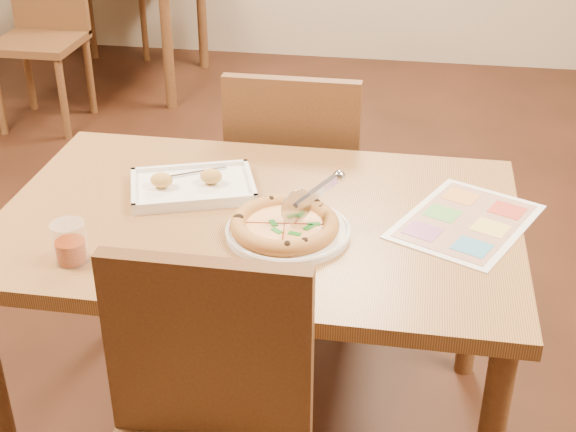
% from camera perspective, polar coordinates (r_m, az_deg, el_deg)
% --- Properties ---
extents(dining_table, '(1.30, 0.85, 0.72)m').
position_cam_1_polar(dining_table, '(2.06, -2.08, -1.95)').
color(dining_table, '#A26941').
rests_on(dining_table, ground).
extents(chair_near, '(0.42, 0.42, 0.47)m').
position_cam_1_polar(chair_near, '(1.63, -6.34, -14.86)').
color(chair_near, brown).
rests_on(chair_near, ground).
extents(chair_far, '(0.42, 0.42, 0.47)m').
position_cam_1_polar(chair_far, '(2.61, 0.55, 3.50)').
color(chair_far, brown).
rests_on(chair_far, ground).
extents(bg_chair_near, '(0.42, 0.42, 0.47)m').
position_cam_1_polar(bg_chair_near, '(4.53, -17.01, 13.48)').
color(bg_chair_near, brown).
rests_on(bg_chair_near, ground).
extents(plate, '(0.32, 0.32, 0.02)m').
position_cam_1_polar(plate, '(1.92, 0.00, -1.09)').
color(plate, white).
rests_on(plate, dining_table).
extents(pizza, '(0.26, 0.26, 0.04)m').
position_cam_1_polar(pizza, '(1.91, -0.25, -0.64)').
color(pizza, '#C57D43').
rests_on(pizza, plate).
extents(pizza_cutter, '(0.13, 0.13, 0.10)m').
position_cam_1_polar(pizza_cutter, '(1.90, 1.61, 1.39)').
color(pizza_cutter, silver).
rests_on(pizza_cutter, pizza).
extents(appetizer_tray, '(0.37, 0.31, 0.06)m').
position_cam_1_polar(appetizer_tray, '(2.13, -6.85, 2.09)').
color(appetizer_tray, white).
rests_on(appetizer_tray, dining_table).
extents(glass_tumbler, '(0.08, 0.08, 0.10)m').
position_cam_1_polar(glass_tumbler, '(1.87, -15.23, -2.00)').
color(glass_tumbler, maroon).
rests_on(glass_tumbler, dining_table).
extents(menu, '(0.41, 0.46, 0.00)m').
position_cam_1_polar(menu, '(2.03, 12.54, -0.36)').
color(menu, silver).
rests_on(menu, dining_table).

